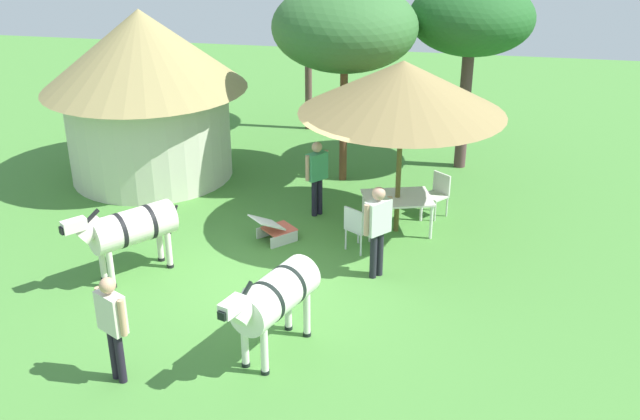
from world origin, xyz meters
name	(u,v)px	position (x,y,z in m)	size (l,w,h in m)	color
ground_plane	(274,276)	(0.00, 0.00, 0.00)	(36.00, 36.00, 0.00)	#478237
thatched_hut	(145,86)	(-3.92, 4.18, 2.13)	(4.60, 4.60, 3.85)	beige
shade_umbrella	(403,87)	(1.98, 2.20, 2.95)	(3.90, 3.90, 3.45)	brown
patio_dining_table	(397,201)	(1.98, 2.20, 0.66)	(1.53, 1.27, 0.74)	silver
patio_chair_near_lawn	(438,192)	(2.75, 3.12, 0.52)	(0.61, 0.60, 0.90)	silver
patio_chair_east_end	(357,226)	(1.32, 1.20, 0.52)	(0.60, 0.59, 0.90)	silver
guest_beside_umbrella	(378,224)	(1.79, 0.32, 1.04)	(0.47, 0.49, 1.72)	#201F2A
guest_behind_table	(317,172)	(0.29, 2.67, 0.97)	(0.44, 0.46, 1.61)	black
standing_watcher	(112,320)	(-1.47, -3.28, 1.00)	(0.53, 0.40, 1.66)	black
striped_lounge_chair	(274,229)	(-0.31, 1.34, 0.25)	(0.95, 0.95, 0.59)	#D15746
zebra_nearest_camera	(130,228)	(-2.46, -0.40, 0.92)	(1.57, 1.76, 1.45)	silver
zebra_by_umbrella	(274,297)	(0.56, -2.24, 0.96)	(1.12, 2.05, 1.50)	silver
acacia_tree_far_lawn	(472,19)	(3.19, 6.01, 3.53)	(2.81, 2.81, 4.41)	#543739
acacia_tree_behind_hut	(345,27)	(0.52, 4.69, 3.51)	(3.15, 3.15, 4.47)	brown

